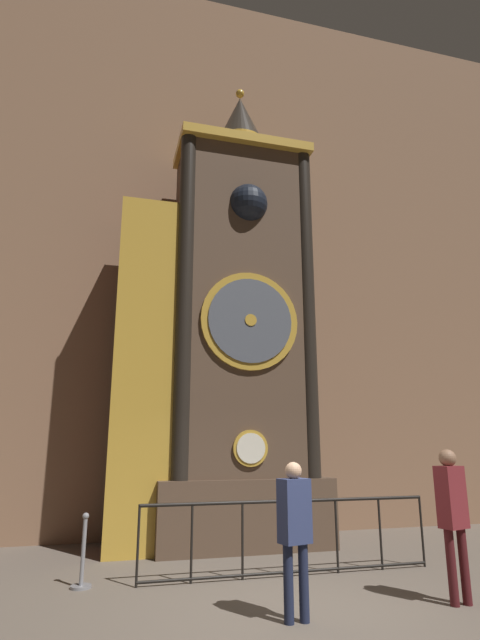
{
  "coord_description": "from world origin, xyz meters",
  "views": [
    {
      "loc": [
        -2.28,
        -5.78,
        1.9
      ],
      "look_at": [
        0.37,
        3.97,
        4.39
      ],
      "focal_mm": 28.0,
      "sensor_mm": 36.0,
      "label": 1
    }
  ],
  "objects_px": {
    "clock_tower": "(223,331)",
    "stanchion_post": "(82,564)",
    "visitor_far": "(452,509)",
    "visitor_near": "(295,524)"
  },
  "relations": [
    {
      "from": "stanchion_post",
      "to": "clock_tower",
      "type": "bearing_deg",
      "value": 40.47
    },
    {
      "from": "clock_tower",
      "to": "visitor_near",
      "type": "bearing_deg",
      "value": -91.32
    },
    {
      "from": "clock_tower",
      "to": "stanchion_post",
      "type": "bearing_deg",
      "value": -139.53
    },
    {
      "from": "clock_tower",
      "to": "visitor_near",
      "type": "height_order",
      "value": "clock_tower"
    },
    {
      "from": "clock_tower",
      "to": "visitor_near",
      "type": "relative_size",
      "value": 5.93
    },
    {
      "from": "clock_tower",
      "to": "visitor_far",
      "type": "distance_m",
      "value": 5.43
    },
    {
      "from": "clock_tower",
      "to": "stanchion_post",
      "type": "xyz_separation_m",
      "value": [
        -2.41,
        -2.05,
        -3.83
      ]
    },
    {
      "from": "clock_tower",
      "to": "stanchion_post",
      "type": "height_order",
      "value": "clock_tower"
    },
    {
      "from": "clock_tower",
      "to": "stanchion_post",
      "type": "distance_m",
      "value": 4.96
    },
    {
      "from": "visitor_far",
      "to": "stanchion_post",
      "type": "relative_size",
      "value": 1.9
    }
  ]
}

